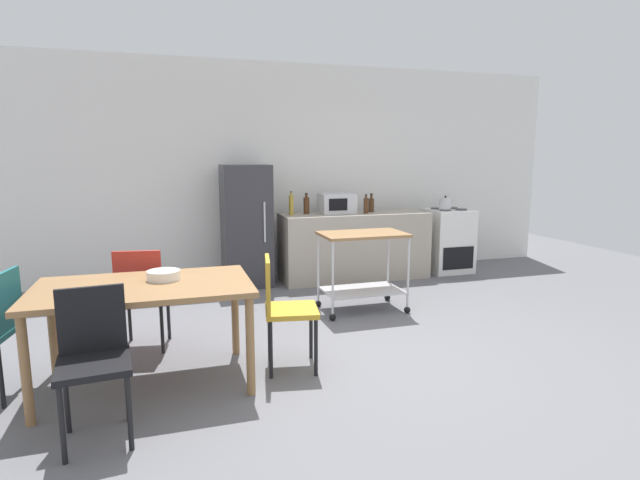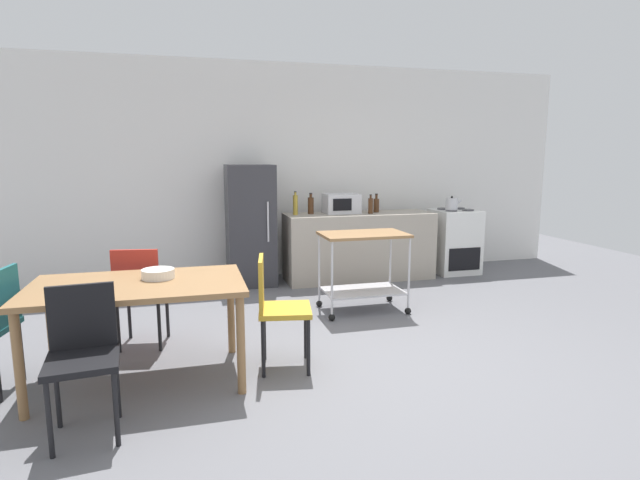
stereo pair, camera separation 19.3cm
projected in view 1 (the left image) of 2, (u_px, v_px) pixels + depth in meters
The scene contains 17 objects.
ground_plane at pixel (365, 357), 4.16m from camera, with size 12.00×12.00×0.00m, color slate.
back_wall at pixel (279, 171), 6.93m from camera, with size 8.40×0.12×2.90m, color white.
kitchen_counter at pixel (354, 246), 6.80m from camera, with size 2.00×0.64×0.90m, color #A89E8E.
dining_table at pixel (144, 295), 3.57m from camera, with size 1.50×0.90×0.75m.
chair_mustard at pixel (283, 305), 3.86m from camera, with size 0.46×0.46×0.89m.
chair_black at pixel (93, 353), 2.91m from camera, with size 0.44×0.44×0.89m.
chair_red at pixel (142, 291), 4.24m from camera, with size 0.46×0.46×0.89m.
stove_oven at pixel (447, 240), 7.24m from camera, with size 0.60×0.61×0.92m.
refrigerator at pixel (246, 226), 6.41m from camera, with size 0.60×0.63×1.55m.
kitchen_cart at pixel (362, 258), 5.35m from camera, with size 0.91×0.57×0.85m.
bottle_soda at pixel (291, 205), 6.48m from camera, with size 0.06×0.06×0.31m.
bottle_sesame_oil at pixel (306, 205), 6.59m from camera, with size 0.08×0.08×0.28m.
microwave at pixel (337, 203), 6.70m from camera, with size 0.46×0.35×0.26m.
bottle_vinegar at pixel (366, 205), 6.66m from camera, with size 0.06×0.06×0.25m.
bottle_olive_oil at pixel (371, 205), 6.83m from camera, with size 0.08×0.08×0.25m.
fruit_bowl at pixel (164, 275), 3.68m from camera, with size 0.24×0.24×0.07m, color white.
kettle at pixel (445, 203), 7.02m from camera, with size 0.24×0.17×0.19m.
Camera 1 is at (-1.52, -3.65, 1.65)m, focal length 28.06 mm.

